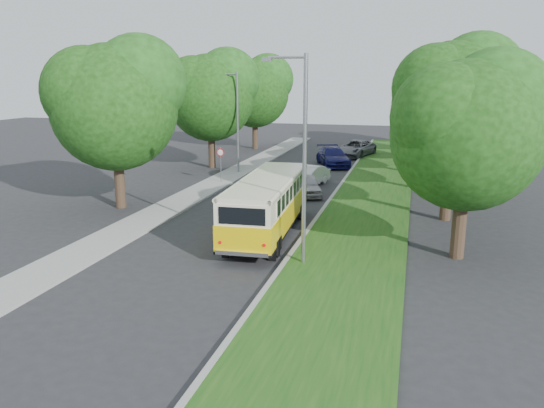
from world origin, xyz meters
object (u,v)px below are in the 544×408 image
(car_silver, at_px, (307,185))
(car_blue, at_px, (333,157))
(lamppost_near, at_px, (302,154))
(car_white, at_px, (308,176))
(vintage_bus, at_px, (268,206))
(car_grey, at_px, (355,148))
(lamppost_far, at_px, (236,119))

(car_silver, distance_m, car_blue, 11.51)
(lamppost_near, bearing_deg, car_white, 100.29)
(vintage_bus, bearing_deg, lamppost_near, -60.22)
(lamppost_near, distance_m, car_white, 15.95)
(car_grey, bearing_deg, car_white, -81.36)
(vintage_bus, distance_m, car_white, 11.65)
(lamppost_far, bearing_deg, car_grey, 55.19)
(vintage_bus, relative_size, car_silver, 2.49)
(car_white, xyz_separation_m, car_blue, (0.37, 8.64, 0.09))
(car_white, height_order, car_blue, car_blue)
(lamppost_near, distance_m, car_blue, 24.30)
(car_silver, xyz_separation_m, car_white, (-0.54, 2.87, 0.03))
(car_white, distance_m, car_blue, 8.65)
(lamppost_far, relative_size, vintage_bus, 0.81)
(lamppost_near, bearing_deg, car_blue, 95.73)
(car_silver, height_order, car_grey, car_grey)
(vintage_bus, bearing_deg, car_grey, 84.35)
(car_white, bearing_deg, car_blue, 105.09)
(lamppost_near, distance_m, car_silver, 13.14)
(car_blue, relative_size, car_grey, 0.96)
(lamppost_near, distance_m, vintage_bus, 5.27)
(lamppost_near, xyz_separation_m, car_white, (-2.77, 15.26, -3.71))
(car_white, height_order, car_grey, car_grey)
(lamppost_near, relative_size, car_silver, 2.16)
(lamppost_far, distance_m, car_blue, 9.10)
(car_blue, bearing_deg, vintage_bus, -110.62)
(car_blue, height_order, car_grey, car_blue)
(car_white, bearing_deg, vintage_bus, -70.40)
(car_grey, bearing_deg, vintage_bus, -77.66)
(lamppost_far, xyz_separation_m, car_silver, (6.67, -6.10, -3.48))
(lamppost_far, height_order, vintage_bus, lamppost_far)
(vintage_bus, relative_size, car_white, 2.30)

